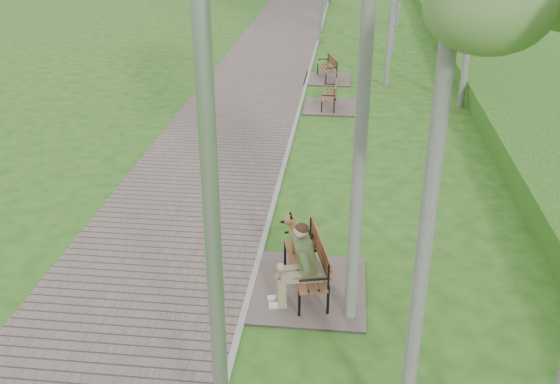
{
  "coord_description": "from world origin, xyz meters",
  "views": [
    {
      "loc": [
        1.43,
        -5.94,
        5.85
      ],
      "look_at": [
        0.33,
        3.76,
        1.15
      ],
      "focal_mm": 40.0,
      "sensor_mm": 36.0,
      "label": 1
    }
  ],
  "objects": [
    {
      "name": "walkway",
      "position": [
        -1.75,
        21.5,
        0.02
      ],
      "size": [
        3.5,
        67.0,
        0.04
      ],
      "primitive_type": "cube",
      "color": "#675A53",
      "rests_on": "ground"
    },
    {
      "name": "bench_main",
      "position": [
        0.82,
        2.49,
        0.46
      ],
      "size": [
        1.89,
        2.1,
        1.65
      ],
      "color": "#675A53",
      "rests_on": "ground"
    },
    {
      "name": "bench_second",
      "position": [
        0.87,
        12.17,
        0.17
      ],
      "size": [
        1.54,
        1.72,
        0.95
      ],
      "color": "#675A53",
      "rests_on": "ground"
    },
    {
      "name": "lamp_post_near",
      "position": [
        0.45,
        -1.85,
        2.66
      ],
      "size": [
        0.22,
        0.22,
        5.69
      ],
      "color": "#9A9CA2",
      "rests_on": "ground"
    },
    {
      "name": "bench_third",
      "position": [
        0.67,
        15.28,
        0.18
      ],
      "size": [
        1.58,
        1.76,
        0.97
      ],
      "color": "#675A53",
      "rests_on": "ground"
    },
    {
      "name": "kerb",
      "position": [
        0.0,
        21.5,
        0.03
      ],
      "size": [
        0.1,
        67.0,
        0.05
      ],
      "primitive_type": "cube",
      "color": "#999993",
      "rests_on": "ground"
    }
  ]
}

